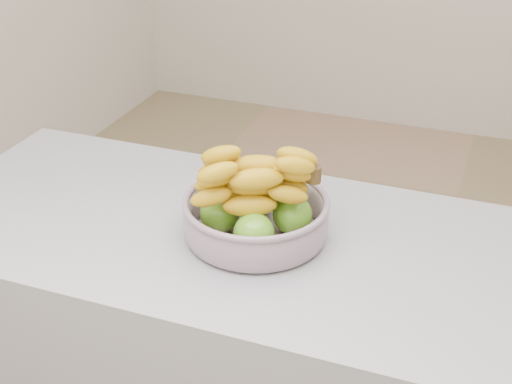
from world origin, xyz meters
The scene contains 2 objects.
ground centered at (0.00, 0.00, 0.00)m, with size 4.00×4.00×0.00m, color #96745C.
fruit_bowl centered at (-0.28, -0.76, 0.96)m, with size 0.29×0.29×0.18m.
Camera 1 is at (0.14, -1.88, 1.66)m, focal length 50.00 mm.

